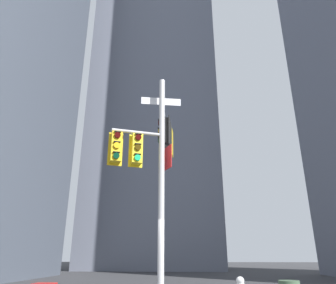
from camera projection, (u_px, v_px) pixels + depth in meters
name	position (u px, v px, depth m)	size (l,w,h in m)	color
building_mid_block	(158.00, 79.00, 43.21)	(14.60, 14.60, 49.14)	slate
signal_pole_assembly	(155.00, 153.00, 10.99)	(2.40, 3.21, 7.52)	#B2B2B5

